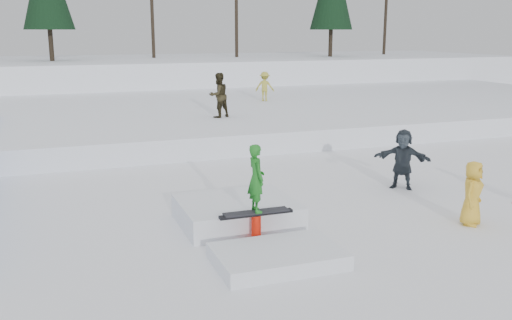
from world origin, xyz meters
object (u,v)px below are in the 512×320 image
object	(u,v)px
spectator_dark	(403,159)
jib_rail_feature	(247,220)
walker_ygreen	(265,86)
walker_olive	(219,95)
spectator_yellow	(472,193)

from	to	relation	value
spectator_dark	jib_rail_feature	bearing A→B (deg)	-116.91
walker_ygreen	walker_olive	bearing A→B (deg)	81.33
spectator_yellow	jib_rail_feature	bearing A→B (deg)	132.47
spectator_dark	jib_rail_feature	size ratio (longest dim) A/B	0.38
walker_ygreen	spectator_dark	xyz separation A→B (m)	(-1.28, -14.20, -0.70)
walker_olive	spectator_yellow	distance (m)	12.97
spectator_yellow	walker_ygreen	bearing A→B (deg)	50.58
walker_olive	jib_rail_feature	distance (m)	11.96
spectator_yellow	spectator_dark	distance (m)	3.20
spectator_yellow	jib_rail_feature	distance (m)	5.18
walker_ygreen	jib_rail_feature	bearing A→B (deg)	98.65
walker_ygreen	jib_rail_feature	size ratio (longest dim) A/B	0.34
walker_olive	spectator_dark	distance (m)	9.92
walker_ygreen	spectator_dark	distance (m)	14.27
walker_olive	jib_rail_feature	xyz separation A→B (m)	(-2.76, -11.55, -1.42)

